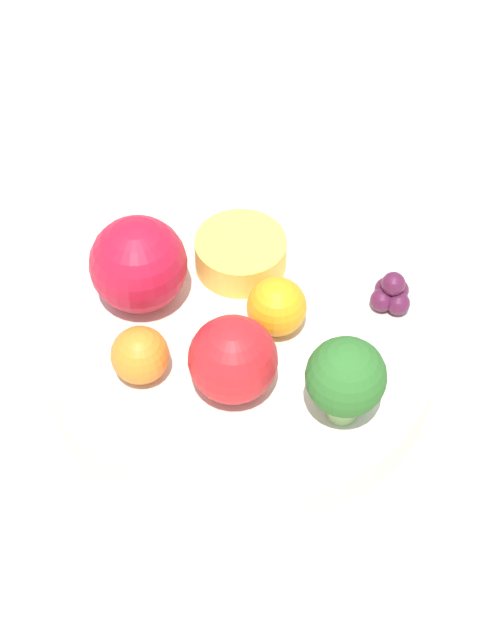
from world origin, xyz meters
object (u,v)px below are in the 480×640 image
(orange_front, at_px, (277,307))
(small_cup, at_px, (241,253))
(orange_back, at_px, (140,355))
(bowl, at_px, (240,345))
(apple_red, at_px, (233,360))
(broccoli, at_px, (346,379))
(apple_green, at_px, (138,264))
(grape_cluster, at_px, (391,293))

(orange_front, bearing_deg, small_cup, -15.50)
(orange_back, bearing_deg, small_cup, -72.38)
(bowl, distance_m, orange_back, 0.08)
(apple_red, xyz_separation_m, orange_back, (0.04, 0.04, -0.01))
(broccoli, bearing_deg, small_cup, -12.02)
(bowl, relative_size, orange_front, 6.68)
(apple_red, xyz_separation_m, apple_green, (0.09, 0.00, 0.00))
(orange_back, bearing_deg, broccoli, -142.50)
(broccoli, distance_m, apple_green, 0.15)
(broccoli, height_order, orange_back, broccoli)
(orange_back, bearing_deg, apple_green, -34.97)
(bowl, xyz_separation_m, apple_green, (0.06, 0.03, 0.05))
(orange_front, bearing_deg, apple_red, 111.94)
(orange_back, distance_m, small_cup, 0.11)
(bowl, distance_m, apple_red, 0.06)
(broccoli, xyz_separation_m, apple_green, (0.15, 0.04, -0.00))
(broccoli, bearing_deg, orange_front, -9.43)
(bowl, bearing_deg, orange_front, -119.83)
(apple_green, height_order, orange_back, apple_green)
(broccoli, height_order, apple_green, apple_green)
(bowl, height_order, apple_green, apple_green)
(small_cup, bearing_deg, bowl, 141.08)
(bowl, xyz_separation_m, apple_red, (-0.03, 0.03, 0.04))
(apple_green, bearing_deg, small_cup, -104.86)
(grape_cluster, bearing_deg, apple_green, 49.44)
(orange_front, distance_m, small_cup, 0.06)
(grape_cluster, bearing_deg, orange_front, 65.73)
(apple_green, distance_m, small_cup, 0.07)
(bowl, xyz_separation_m, broccoli, (-0.09, -0.01, 0.05))
(orange_back, bearing_deg, apple_red, -138.93)
(apple_red, xyz_separation_m, grape_cluster, (-0.01, -0.12, -0.02))
(bowl, relative_size, broccoli, 4.22)
(grape_cluster, bearing_deg, small_cup, 32.12)
(apple_red, relative_size, grape_cluster, 1.85)
(broccoli, distance_m, apple_red, 0.07)
(orange_front, relative_size, grape_cluster, 1.31)
(bowl, distance_m, broccoli, 0.10)
(apple_red, distance_m, grape_cluster, 0.12)
(orange_back, bearing_deg, grape_cluster, -108.81)
(bowl, xyz_separation_m, orange_back, (0.01, 0.07, 0.03))
(apple_green, bearing_deg, orange_back, 145.03)
(apple_red, bearing_deg, orange_front, -68.06)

